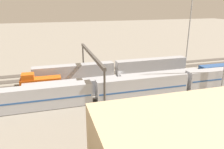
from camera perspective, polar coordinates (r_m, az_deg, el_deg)
ground_plane at (r=65.98m, az=1.93°, el=-1.50°), size 400.00×400.00×0.00m
track_bed_0 at (r=77.33m, az=-0.95°, el=1.56°), size 140.00×2.80×0.12m
track_bed_1 at (r=72.73m, az=0.10°, el=0.47°), size 140.00×2.80×0.12m
track_bed_2 at (r=68.20m, az=1.28°, el=-0.77°), size 140.00×2.80×0.12m
track_bed_3 at (r=63.73m, az=2.63°, el=-2.17°), size 140.00×2.80×0.12m
track_bed_4 at (r=59.35m, az=4.19°, el=-3.79°), size 140.00×2.80×0.12m
track_bed_5 at (r=55.07m, az=6.00°, el=-5.66°), size 140.00×2.80×0.12m
train_on_track_3 at (r=59.99m, az=-17.92°, el=-2.28°), size 10.00×3.00×5.00m
train_on_track_5 at (r=60.51m, az=18.37°, el=-1.69°), size 95.60×3.06×5.00m
train_on_track_4 at (r=61.73m, az=11.19°, el=-1.18°), size 66.40×3.00×4.40m
train_on_track_2 at (r=67.19m, az=0.67°, el=1.24°), size 47.20×3.00×5.00m
light_mast_0 at (r=91.56m, az=19.39°, el=13.54°), size 2.80×0.70×25.35m
signal_gantry at (r=61.79m, az=-5.32°, el=4.38°), size 0.70×30.00×8.80m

